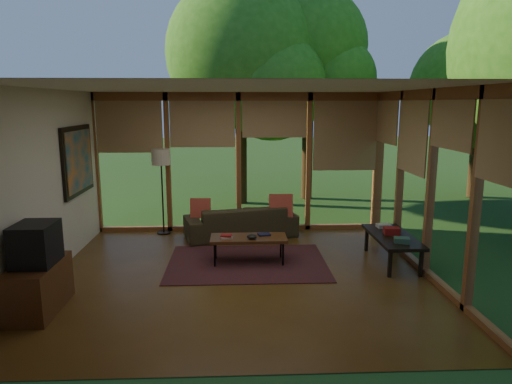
{
  "coord_description": "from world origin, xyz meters",
  "views": [
    {
      "loc": [
        -0.05,
        -6.35,
        2.5
      ],
      "look_at": [
        0.26,
        0.7,
        1.12
      ],
      "focal_mm": 32.0,
      "sensor_mm": 36.0,
      "label": 1
    }
  ],
  "objects_px": {
    "sofa": "(241,221)",
    "media_cabinet": "(38,287)",
    "television": "(36,244)",
    "side_console": "(392,238)",
    "floor_lamp": "(161,162)",
    "coffee_table": "(249,239)"
  },
  "relations": [
    {
      "from": "sofa",
      "to": "media_cabinet",
      "type": "relative_size",
      "value": 2.06
    },
    {
      "from": "television",
      "to": "sofa",
      "type": "bearing_deg",
      "value": 50.73
    },
    {
      "from": "side_console",
      "to": "sofa",
      "type": "bearing_deg",
      "value": 146.98
    },
    {
      "from": "floor_lamp",
      "to": "coffee_table",
      "type": "relative_size",
      "value": 1.38
    },
    {
      "from": "sofa",
      "to": "side_console",
      "type": "bearing_deg",
      "value": 132.3
    },
    {
      "from": "television",
      "to": "coffee_table",
      "type": "relative_size",
      "value": 0.46
    },
    {
      "from": "floor_lamp",
      "to": "sofa",
      "type": "bearing_deg",
      "value": -10.9
    },
    {
      "from": "media_cabinet",
      "to": "television",
      "type": "height_order",
      "value": "television"
    },
    {
      "from": "television",
      "to": "floor_lamp",
      "type": "relative_size",
      "value": 0.33
    },
    {
      "from": "sofa",
      "to": "floor_lamp",
      "type": "relative_size",
      "value": 1.25
    },
    {
      "from": "television",
      "to": "floor_lamp",
      "type": "bearing_deg",
      "value": 73.56
    },
    {
      "from": "floor_lamp",
      "to": "coffee_table",
      "type": "distance_m",
      "value": 2.57
    },
    {
      "from": "media_cabinet",
      "to": "floor_lamp",
      "type": "relative_size",
      "value": 0.61
    },
    {
      "from": "sofa",
      "to": "floor_lamp",
      "type": "bearing_deg",
      "value": -25.58
    },
    {
      "from": "media_cabinet",
      "to": "side_console",
      "type": "height_order",
      "value": "media_cabinet"
    },
    {
      "from": "television",
      "to": "side_console",
      "type": "relative_size",
      "value": 0.39
    },
    {
      "from": "coffee_table",
      "to": "side_console",
      "type": "xyz_separation_m",
      "value": [
        2.27,
        -0.1,
        0.02
      ]
    },
    {
      "from": "television",
      "to": "coffee_table",
      "type": "distance_m",
      "value": 3.07
    },
    {
      "from": "media_cabinet",
      "to": "television",
      "type": "distance_m",
      "value": 0.55
    },
    {
      "from": "sofa",
      "to": "television",
      "type": "relative_size",
      "value": 3.75
    },
    {
      "from": "media_cabinet",
      "to": "coffee_table",
      "type": "height_order",
      "value": "media_cabinet"
    },
    {
      "from": "media_cabinet",
      "to": "coffee_table",
      "type": "bearing_deg",
      "value": 31.44
    }
  ]
}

